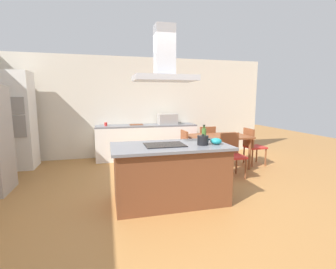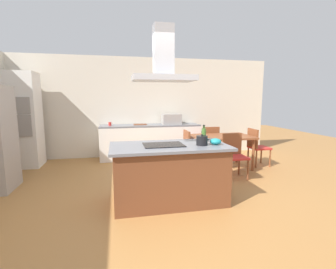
# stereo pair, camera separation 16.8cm
# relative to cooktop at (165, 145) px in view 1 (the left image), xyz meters

# --- Properties ---
(ground) EXTENTS (16.00, 16.00, 0.00)m
(ground) POSITION_rel_cooktop_xyz_m (0.09, 1.50, -0.91)
(ground) COLOR #AD753D
(wall_back) EXTENTS (7.20, 0.10, 2.70)m
(wall_back) POSITION_rel_cooktop_xyz_m (0.09, 3.25, 0.44)
(wall_back) COLOR beige
(wall_back) RESTS_ON ground
(kitchen_island) EXTENTS (1.78, 0.95, 0.90)m
(kitchen_island) POSITION_rel_cooktop_xyz_m (0.09, 0.00, -0.45)
(kitchen_island) COLOR brown
(kitchen_island) RESTS_ON ground
(cooktop) EXTENTS (0.60, 0.44, 0.01)m
(cooktop) POSITION_rel_cooktop_xyz_m (0.00, 0.00, 0.00)
(cooktop) COLOR black
(cooktop) RESTS_ON kitchen_island
(tea_kettle) EXTENTS (0.22, 0.17, 0.17)m
(tea_kettle) POSITION_rel_cooktop_xyz_m (0.57, -0.12, 0.07)
(tea_kettle) COLOR black
(tea_kettle) RESTS_ON kitchen_island
(olive_oil_bottle) EXTENTS (0.07, 0.07, 0.28)m
(olive_oil_bottle) POSITION_rel_cooktop_xyz_m (0.69, 0.12, 0.11)
(olive_oil_bottle) COLOR #47722D
(olive_oil_bottle) RESTS_ON kitchen_island
(mixing_bowl) EXTENTS (0.18, 0.18, 0.10)m
(mixing_bowl) POSITION_rel_cooktop_xyz_m (0.79, -0.11, 0.04)
(mixing_bowl) COLOR teal
(mixing_bowl) RESTS_ON kitchen_island
(back_counter) EXTENTS (2.65, 0.62, 0.90)m
(back_counter) POSITION_rel_cooktop_xyz_m (0.19, 2.88, -0.46)
(back_counter) COLOR white
(back_counter) RESTS_ON ground
(countertop_microwave) EXTENTS (0.50, 0.38, 0.28)m
(countertop_microwave) POSITION_rel_cooktop_xyz_m (0.77, 2.88, 0.13)
(countertop_microwave) COLOR #9E9993
(countertop_microwave) RESTS_ON back_counter
(coffee_mug_red) EXTENTS (0.08, 0.08, 0.09)m
(coffee_mug_red) POSITION_rel_cooktop_xyz_m (-0.86, 2.89, 0.04)
(coffee_mug_red) COLOR red
(coffee_mug_red) RESTS_ON back_counter
(cutting_board) EXTENTS (0.34, 0.24, 0.02)m
(cutting_board) POSITION_rel_cooktop_xyz_m (-0.07, 2.93, 0.00)
(cutting_board) COLOR brown
(cutting_board) RESTS_ON back_counter
(wall_oven_stack) EXTENTS (0.70, 0.66, 2.20)m
(wall_oven_stack) POSITION_rel_cooktop_xyz_m (-2.81, 2.65, 0.20)
(wall_oven_stack) COLOR white
(wall_oven_stack) RESTS_ON ground
(dining_table) EXTENTS (1.40, 0.90, 0.75)m
(dining_table) POSITION_rel_cooktop_xyz_m (1.64, 1.58, -0.24)
(dining_table) COLOR brown
(dining_table) RESTS_ON ground
(chair_at_left_end) EXTENTS (0.42, 0.42, 0.89)m
(chair_at_left_end) POSITION_rel_cooktop_xyz_m (0.72, 1.58, -0.40)
(chair_at_left_end) COLOR red
(chair_at_left_end) RESTS_ON ground
(chair_facing_back_wall) EXTENTS (0.42, 0.42, 0.89)m
(chair_facing_back_wall) POSITION_rel_cooktop_xyz_m (1.64, 2.25, -0.40)
(chair_facing_back_wall) COLOR red
(chair_facing_back_wall) RESTS_ON ground
(chair_facing_island) EXTENTS (0.42, 0.42, 0.89)m
(chair_facing_island) POSITION_rel_cooktop_xyz_m (1.64, 0.92, -0.40)
(chair_facing_island) COLOR red
(chair_facing_island) RESTS_ON ground
(chair_at_right_end) EXTENTS (0.42, 0.42, 0.89)m
(chair_at_right_end) POSITION_rel_cooktop_xyz_m (2.55, 1.58, -0.40)
(chair_at_right_end) COLOR red
(chair_at_right_end) RESTS_ON ground
(range_hood) EXTENTS (0.90, 0.55, 0.78)m
(range_hood) POSITION_rel_cooktop_xyz_m (0.00, 0.00, 1.20)
(range_hood) COLOR #ADADB2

